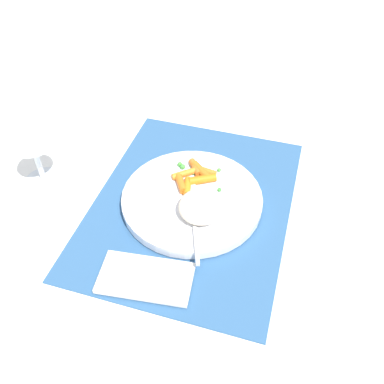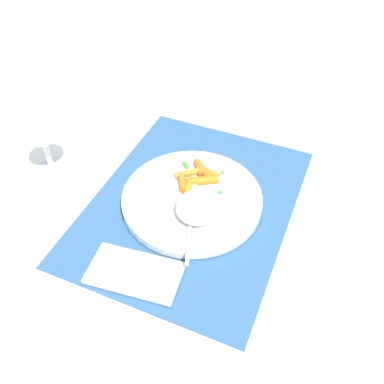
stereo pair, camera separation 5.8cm
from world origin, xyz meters
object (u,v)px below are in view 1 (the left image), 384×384
object	(u,v)px
rice_mound	(201,206)
carrot_portion	(195,176)
plate	(192,199)
fork	(193,209)
wine_glass	(28,132)
napkin	(146,278)

from	to	relation	value
rice_mound	carrot_portion	size ratio (longest dim) A/B	0.86
plate	fork	distance (m)	0.04
rice_mound	fork	distance (m)	0.02
carrot_portion	wine_glass	distance (m)	0.30
plate	napkin	size ratio (longest dim) A/B	1.76
plate	wine_glass	xyz separation A→B (m)	(-0.02, 0.29, 0.10)
plate	rice_mound	bearing A→B (deg)	-142.27
carrot_portion	wine_glass	bearing A→B (deg)	102.87
fork	rice_mound	bearing A→B (deg)	-101.40
wine_glass	plate	bearing A→B (deg)	-86.02
plate	rice_mound	xyz separation A→B (m)	(-0.03, -0.03, 0.03)
rice_mound	wine_glass	xyz separation A→B (m)	(0.01, 0.32, 0.08)
fork	napkin	distance (m)	0.15
plate	fork	xyz separation A→B (m)	(-0.03, -0.01, 0.01)
plate	wine_glass	bearing A→B (deg)	93.98
plate	napkin	world-z (taller)	plate
plate	wine_glass	world-z (taller)	wine_glass
fork	napkin	xyz separation A→B (m)	(-0.14, 0.03, -0.02)
rice_mound	fork	xyz separation A→B (m)	(0.00, 0.02, -0.01)
plate	fork	bearing A→B (deg)	-159.89
wine_glass	rice_mound	bearing A→B (deg)	-92.61
plate	wine_glass	size ratio (longest dim) A/B	1.55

